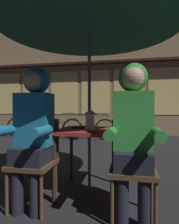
% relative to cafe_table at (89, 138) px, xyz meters
% --- Properties ---
extents(ground_plane, '(60.00, 60.00, 0.00)m').
position_rel_cafe_table_xyz_m(ground_plane, '(0.00, 0.00, -0.64)').
color(ground_plane, '#232326').
extents(cafe_table, '(0.72, 0.72, 0.74)m').
position_rel_cafe_table_xyz_m(cafe_table, '(0.00, 0.00, 0.00)').
color(cafe_table, maroon).
rests_on(cafe_table, ground_plane).
extents(patio_umbrella, '(2.10, 2.10, 2.31)m').
position_rel_cafe_table_xyz_m(patio_umbrella, '(0.00, 0.00, 1.42)').
color(patio_umbrella, '#4C4C51').
rests_on(patio_umbrella, ground_plane).
extents(lantern, '(0.11, 0.11, 0.23)m').
position_rel_cafe_table_xyz_m(lantern, '(0.02, -0.06, 0.22)').
color(lantern, white).
rests_on(lantern, cafe_table).
extents(chair_left, '(0.40, 0.40, 0.87)m').
position_rel_cafe_table_xyz_m(chair_left, '(-0.48, -0.37, -0.15)').
color(chair_left, '#513823').
rests_on(chair_left, ground_plane).
extents(chair_right, '(0.40, 0.40, 0.87)m').
position_rel_cafe_table_xyz_m(chair_right, '(0.48, -0.37, -0.15)').
color(chair_right, '#513823').
rests_on(chair_right, ground_plane).
extents(person_left_hooded, '(0.45, 0.56, 1.40)m').
position_rel_cafe_table_xyz_m(person_left_hooded, '(-0.48, -0.43, 0.21)').
color(person_left_hooded, black).
rests_on(person_left_hooded, ground_plane).
extents(person_right_hooded, '(0.45, 0.56, 1.40)m').
position_rel_cafe_table_xyz_m(person_right_hooded, '(0.48, -0.43, 0.21)').
color(person_right_hooded, black).
rests_on(person_right_hooded, ground_plane).
extents(shopfront_building, '(10.00, 0.93, 6.20)m').
position_rel_cafe_table_xyz_m(shopfront_building, '(-0.79, 5.39, 2.45)').
color(shopfront_building, '#937A56').
rests_on(shopfront_building, ground_plane).
extents(bicycle_nearest, '(1.68, 0.16, 0.84)m').
position_rel_cafe_table_xyz_m(bicycle_nearest, '(-2.84, 3.70, -0.29)').
color(bicycle_nearest, black).
rests_on(bicycle_nearest, ground_plane).
extents(bicycle_second, '(1.68, 0.16, 0.84)m').
position_rel_cafe_table_xyz_m(bicycle_second, '(-1.82, 3.74, -0.29)').
color(bicycle_second, black).
rests_on(bicycle_second, ground_plane).
extents(bicycle_third, '(1.66, 0.34, 0.84)m').
position_rel_cafe_table_xyz_m(bicycle_third, '(-0.75, 3.61, -0.29)').
color(bicycle_third, black).
rests_on(bicycle_third, ground_plane).
extents(book, '(0.23, 0.18, 0.02)m').
position_rel_cafe_table_xyz_m(book, '(-0.14, 0.12, 0.11)').
color(book, '#661E7A').
rests_on(book, cafe_table).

